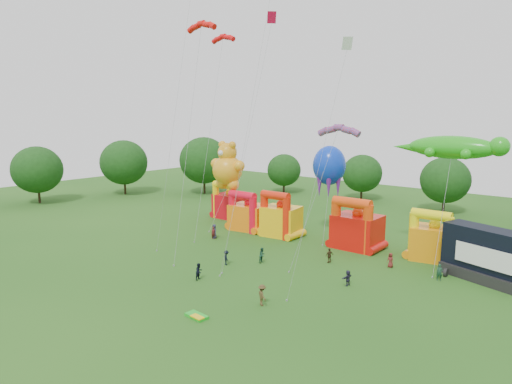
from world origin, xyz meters
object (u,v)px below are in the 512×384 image
Objects in this scene: spectator_0 at (214,231)px; spectator_4 at (329,256)px; stage_trailer at (487,255)px; bouncy_castle_0 at (229,204)px; bouncy_castle_2 at (280,219)px; gecko_kite at (446,186)px; octopus_kite at (328,189)px; teddy_bear_kite at (227,171)px.

spectator_0 reaches higher than spectator_4.
spectator_0 is (-32.52, -6.24, -1.64)m from stage_trailer.
stage_trailer is at bearing -6.13° from bouncy_castle_0.
bouncy_castle_2 is at bearing -92.56° from spectator_4.
octopus_kite is at bearing 174.19° from gecko_kite.
teddy_bear_kite reaches higher than octopus_kite.
octopus_kite is (18.22, 0.26, 4.27)m from bouncy_castle_0.
gecko_kite reaches higher than bouncy_castle_2.
octopus_kite reaches higher than spectator_4.
bouncy_castle_0 is 8.49m from teddy_bear_kite.
stage_trailer is 4.65× the size of spectator_0.
stage_trailer is at bearing 0.38° from teddy_bear_kite.
spectator_0 is 17.48m from spectator_4.
stage_trailer is (26.37, -0.48, 0.18)m from bouncy_castle_2.
bouncy_castle_0 is 0.47× the size of teddy_bear_kite.
bouncy_castle_2 is at bearing -15.94° from bouncy_castle_0.
bouncy_castle_2 is 22.15m from gecko_kite.
gecko_kite is (34.27, -1.37, 6.46)m from bouncy_castle_0.
gecko_kite is 16.28m from octopus_kite.
teddy_bear_kite is at bearing -174.16° from gecko_kite.
stage_trailer reaches higher than spectator_0.
bouncy_castle_0 reaches higher than spectator_4.
teddy_bear_kite is 1.03× the size of octopus_kite.
octopus_kite reaches higher than spectator_0.
teddy_bear_kite reaches higher than bouncy_castle_2.
bouncy_castle_2 is at bearing -141.32° from octopus_kite.
spectator_4 is at bearing -57.46° from octopus_kite.
stage_trailer is 36.22m from teddy_bear_kite.
stage_trailer is 0.71× the size of teddy_bear_kite.
bouncy_castle_2 is 0.51× the size of octopus_kite.
teddy_bear_kite is at bearing 136.56° from spectator_0.
stage_trailer is at bearing 134.11° from spectator_4.
bouncy_castle_2 is 0.70× the size of stage_trailer.
bouncy_castle_0 is 0.49× the size of octopus_kite.
spectator_0 is at bearing -161.50° from gecko_kite.
bouncy_castle_2 is at bearing 65.83° from spectator_0.
teddy_bear_kite is at bearing -49.67° from bouncy_castle_0.
gecko_kite reaches higher than stage_trailer.
bouncy_castle_2 is 3.78× the size of spectator_4.
teddy_bear_kite is 0.90× the size of gecko_kite.
stage_trailer is at bearing 29.15° from spectator_0.
bouncy_castle_0 is at bearing 173.87° from stage_trailer.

